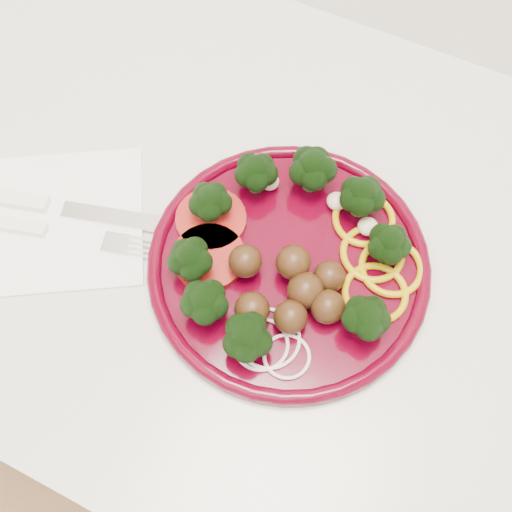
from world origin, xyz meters
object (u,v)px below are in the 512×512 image
at_px(plate, 288,260).
at_px(fork, 29,228).
at_px(knife, 42,204).
at_px(napkin, 63,220).

relative_size(plate, fork, 1.44).
height_order(knife, fork, knife).
bearing_deg(fork, knife, 83.00).
distance_m(plate, knife, 0.26).
relative_size(napkin, fork, 0.84).
bearing_deg(plate, fork, -162.74).
distance_m(knife, fork, 0.03).
distance_m(plate, fork, 0.26).
xyz_separation_m(plate, napkin, (-0.22, -0.05, -0.02)).
xyz_separation_m(plate, knife, (-0.25, -0.05, -0.01)).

